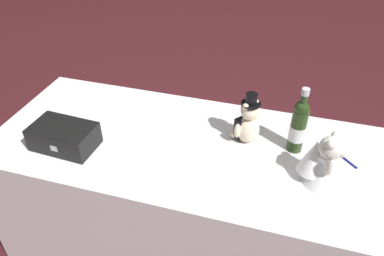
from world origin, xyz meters
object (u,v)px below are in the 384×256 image
at_px(teddy_bear_groom, 247,123).
at_px(signing_pen, 343,157).
at_px(champagne_bottle, 298,125).
at_px(gift_case_black, 64,136).
at_px(teddy_bear_bride, 323,162).

bearing_deg(teddy_bear_groom, signing_pen, -0.60).
distance_m(teddy_bear_groom, champagne_bottle, 0.23).
xyz_separation_m(teddy_bear_groom, gift_case_black, (-0.81, -0.28, -0.05)).
distance_m(teddy_bear_groom, gift_case_black, 0.86).
height_order(teddy_bear_groom, champagne_bottle, champagne_bottle).
height_order(teddy_bear_bride, champagne_bottle, champagne_bottle).
bearing_deg(teddy_bear_bride, signing_pen, 59.08).
distance_m(teddy_bear_bride, signing_pen, 0.23).
bearing_deg(signing_pen, gift_case_black, -167.53).
xyz_separation_m(champagne_bottle, gift_case_black, (-1.04, -0.28, -0.08)).
bearing_deg(gift_case_black, teddy_bear_bride, 4.94).
bearing_deg(teddy_bear_groom, gift_case_black, -160.71).
distance_m(teddy_bear_groom, signing_pen, 0.46).
relative_size(teddy_bear_bride, gift_case_black, 0.81).
height_order(teddy_bear_groom, teddy_bear_bride, teddy_bear_groom).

